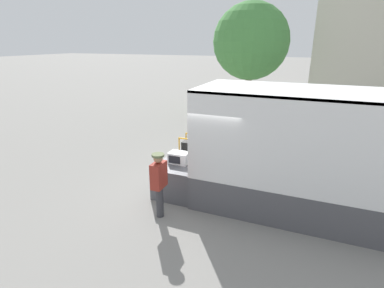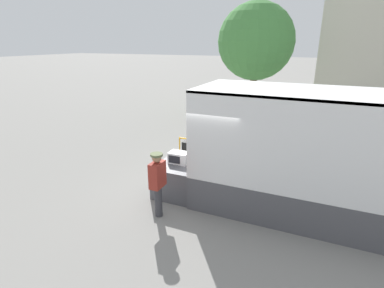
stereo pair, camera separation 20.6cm
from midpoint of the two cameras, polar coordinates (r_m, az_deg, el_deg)
ground_plane at (r=8.69m, az=1.43°, el=-8.75°), size 160.00×160.00×0.00m
box_truck at (r=7.95m, az=29.82°, el=-6.98°), size 7.02×2.23×3.02m
tailgate_deck at (r=8.69m, az=-2.02°, el=-5.54°), size 1.12×2.12×0.88m
microwave at (r=8.19m, az=-3.22°, el=-2.63°), size 0.53×0.37×0.31m
portable_generator at (r=8.78m, az=-0.60°, el=-0.67°), size 0.62×0.54×0.56m
worker_person at (r=7.10m, az=-7.16°, el=-6.69°), size 0.29×0.44×1.62m
street_tree at (r=17.00m, az=10.80°, el=18.58°), size 4.01×4.01×6.04m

